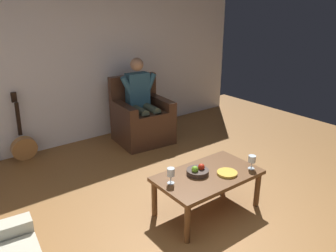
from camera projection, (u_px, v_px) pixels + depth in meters
The scene contains 10 objects.
ground_plane at pixel (238, 234), 3.17m from camera, with size 7.47×7.47×0.00m, color #8E5E2F.
wall_back at pixel (88, 60), 5.07m from camera, with size 5.87×0.06×2.53m, color silver.
armchair at pixel (142, 120), 5.23m from camera, with size 0.86×0.82×1.02m.
person_seated at pixel (142, 99), 5.09m from camera, with size 0.62×0.61×1.32m.
coffee_table at pixel (208, 179), 3.41m from camera, with size 1.09×0.63×0.44m.
guitar at pixel (24, 146), 4.63m from camera, with size 0.35×0.21×0.97m.
wine_glass_near at pixel (171, 173), 3.18m from camera, with size 0.07×0.07×0.16m.
wine_glass_far at pixel (252, 160), 3.46m from camera, with size 0.08×0.08×0.15m.
fruit_bowl at pixel (198, 171), 3.38m from camera, with size 0.23×0.23×0.11m.
decorative_dish at pixel (227, 173), 3.38m from camera, with size 0.21×0.21×0.02m, color gold.
Camera 1 is at (2.11, 1.66, 2.08)m, focal length 35.26 mm.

